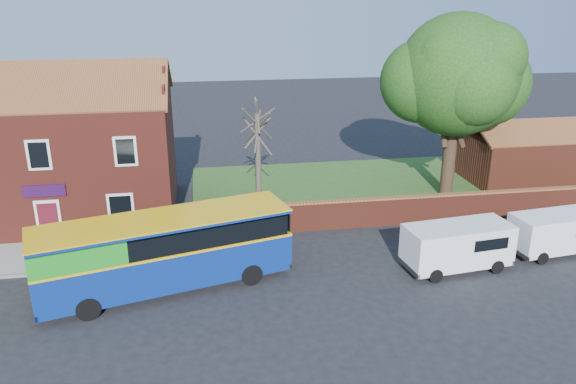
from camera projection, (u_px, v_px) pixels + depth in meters
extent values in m
plane|color=black|center=(194.00, 310.00, 22.29)|extent=(120.00, 120.00, 0.00)
cube|color=gray|center=(44.00, 257.00, 26.55)|extent=(18.00, 3.50, 0.12)
cube|color=slate|center=(34.00, 274.00, 24.92)|extent=(18.00, 0.15, 0.14)
cube|color=#426B28|center=(396.00, 186.00, 36.31)|extent=(26.00, 12.00, 0.04)
cube|color=maroon|center=(61.00, 159.00, 30.81)|extent=(12.00, 8.00, 6.50)
cube|color=brown|center=(40.00, 87.00, 27.51)|extent=(12.30, 4.08, 2.16)
cube|color=brown|center=(58.00, 75.00, 31.23)|extent=(12.30, 4.08, 2.16)
cube|color=black|center=(39.00, 155.00, 26.61)|extent=(1.10, 0.06, 1.50)
cube|color=#4C0F19|center=(49.00, 223.00, 27.78)|extent=(0.95, 0.04, 2.10)
cube|color=silver|center=(49.00, 222.00, 27.78)|extent=(1.20, 0.06, 2.30)
cube|color=#270B31|center=(44.00, 191.00, 27.19)|extent=(2.00, 0.06, 0.60)
cube|color=maroon|center=(434.00, 209.00, 30.49)|extent=(22.00, 0.30, 1.50)
cube|color=brown|center=(436.00, 195.00, 30.22)|extent=(22.00, 0.38, 0.10)
cube|color=maroon|center=(527.00, 158.00, 37.17)|extent=(8.00, 5.00, 3.00)
cube|color=brown|center=(543.00, 132.00, 35.31)|extent=(8.20, 2.56, 1.24)
cube|color=brown|center=(521.00, 123.00, 37.63)|extent=(8.20, 2.56, 1.24)
cube|color=navy|center=(166.00, 262.00, 23.59)|extent=(10.77, 5.24, 1.66)
cube|color=#E8A70C|center=(165.00, 244.00, 23.30)|extent=(10.79, 5.26, 0.10)
cube|color=black|center=(164.00, 233.00, 23.13)|extent=(10.37, 5.15, 0.83)
cube|color=#219822|center=(76.00, 248.00, 21.80)|extent=(4.12, 3.48, 0.89)
cube|color=navy|center=(163.00, 221.00, 22.95)|extent=(10.77, 5.24, 0.14)
cube|color=#E8A70C|center=(163.00, 219.00, 22.92)|extent=(10.82, 5.29, 0.06)
cylinder|color=black|center=(88.00, 309.00, 21.49)|extent=(0.98, 0.51, 0.94)
cylinder|color=black|center=(82.00, 280.00, 23.59)|extent=(0.98, 0.51, 0.94)
cylinder|color=black|center=(251.00, 274.00, 24.07)|extent=(0.98, 0.51, 0.94)
cylinder|color=black|center=(233.00, 252.00, 26.18)|extent=(0.98, 0.51, 0.94)
cube|color=white|center=(457.00, 244.00, 25.21)|extent=(4.99, 2.47, 1.82)
cube|color=black|center=(500.00, 233.00, 25.67)|extent=(0.27, 1.63, 0.72)
cube|color=black|center=(500.00, 254.00, 26.10)|extent=(0.32, 1.92, 0.23)
cylinder|color=black|center=(435.00, 276.00, 24.30)|extent=(0.66, 0.29, 0.63)
cylinder|color=black|center=(415.00, 258.00, 25.93)|extent=(0.66, 0.29, 0.63)
cylinder|color=black|center=(497.00, 267.00, 25.09)|extent=(0.66, 0.29, 0.63)
cylinder|color=black|center=(474.00, 250.00, 26.72)|extent=(0.66, 0.29, 0.63)
cube|color=white|center=(558.00, 231.00, 26.81)|extent=(4.71, 2.33, 1.72)
cylinder|color=black|center=(542.00, 258.00, 25.95)|extent=(0.62, 0.29, 0.60)
cylinder|color=black|center=(518.00, 243.00, 27.48)|extent=(0.62, 0.29, 0.60)
cylinder|color=black|center=(567.00, 236.00, 28.23)|extent=(0.62, 0.29, 0.60)
cylinder|color=black|center=(449.00, 160.00, 34.02)|extent=(0.79, 0.79, 4.52)
sphere|color=#36651F|center=(457.00, 75.00, 32.29)|extent=(7.07, 7.07, 7.07)
sphere|color=#36651F|center=(486.00, 83.00, 33.17)|extent=(5.11, 5.11, 5.11)
sphere|color=#36651F|center=(422.00, 81.00, 32.69)|extent=(4.91, 4.91, 4.91)
cylinder|color=#4C4238|center=(258.00, 162.00, 31.78)|extent=(0.32, 0.32, 5.58)
cylinder|color=#4C4238|center=(258.00, 128.00, 31.10)|extent=(0.33, 2.72, 2.19)
cylinder|color=#4C4238|center=(258.00, 131.00, 31.17)|extent=(1.42, 2.01, 2.01)
cylinder|color=#4C4238|center=(257.00, 124.00, 31.04)|extent=(2.29, 1.05, 2.22)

